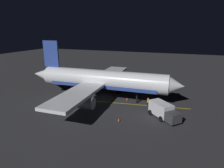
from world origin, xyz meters
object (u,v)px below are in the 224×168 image
at_px(baggage_truck, 163,111).
at_px(ground_crew_worker, 148,102).
at_px(airliner, 100,80).
at_px(traffic_cone_near_left, 127,99).
at_px(traffic_cone_near_right, 119,120).
at_px(catering_truck, 120,86).

xyz_separation_m(baggage_truck, ground_crew_worker, (-4.19, -3.22, -0.41)).
distance_m(airliner, traffic_cone_near_left, 6.80).
xyz_separation_m(airliner, ground_crew_worker, (0.69, 10.20, -3.19)).
xyz_separation_m(baggage_truck, traffic_cone_near_right, (3.59, -6.45, -1.05)).
bearing_deg(catering_truck, traffic_cone_near_left, 31.16).
height_order(airliner, ground_crew_worker, airliner).
distance_m(baggage_truck, traffic_cone_near_right, 7.45).
relative_size(baggage_truck, ground_crew_worker, 3.24).
height_order(baggage_truck, ground_crew_worker, baggage_truck).
xyz_separation_m(catering_truck, traffic_cone_near_right, (14.94, 4.70, -1.02)).
height_order(catering_truck, traffic_cone_near_left, catering_truck).
bearing_deg(catering_truck, traffic_cone_near_right, 17.47).
bearing_deg(catering_truck, airliner, -19.34).
height_order(airliner, catering_truck, airliner).
bearing_deg(airliner, ground_crew_worker, 86.12).
bearing_deg(airliner, traffic_cone_near_left, 101.20).
bearing_deg(catering_truck, baggage_truck, 44.49).
relative_size(airliner, traffic_cone_near_right, 60.27).
height_order(ground_crew_worker, traffic_cone_near_right, ground_crew_worker).
distance_m(baggage_truck, ground_crew_worker, 5.30).
height_order(ground_crew_worker, traffic_cone_near_left, ground_crew_worker).
bearing_deg(baggage_truck, airliner, -110.01).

